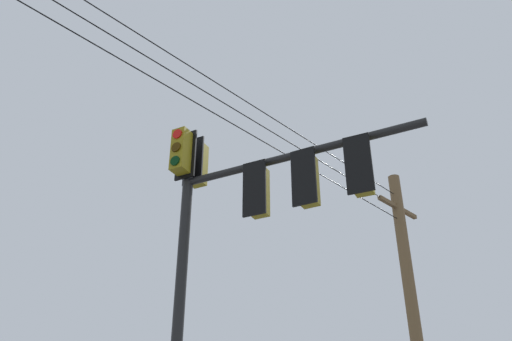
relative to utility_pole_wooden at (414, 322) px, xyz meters
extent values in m
cylinder|color=black|center=(-3.05, 7.80, -1.50)|extent=(0.20, 0.20, 6.62)
cylinder|color=black|center=(-4.85, 6.41, 1.27)|extent=(3.68, 2.88, 0.14)
cube|color=olive|center=(-2.87, 7.56, 1.82)|extent=(0.42, 0.42, 0.90)
cube|color=black|center=(-2.97, 7.69, 1.82)|extent=(0.37, 0.30, 1.04)
cylinder|color=red|center=(-2.77, 7.43, 2.12)|extent=(0.18, 0.15, 0.20)
cylinder|color=#3C2703|center=(-2.77, 7.43, 1.82)|extent=(0.18, 0.15, 0.20)
cylinder|color=black|center=(-2.77, 7.43, 1.52)|extent=(0.18, 0.15, 0.20)
cube|color=olive|center=(-3.23, 8.03, 1.82)|extent=(0.42, 0.42, 0.90)
cube|color=black|center=(-3.13, 7.90, 1.82)|extent=(0.37, 0.30, 1.04)
cylinder|color=red|center=(-3.33, 8.16, 2.12)|extent=(0.18, 0.15, 0.20)
cylinder|color=#3C2703|center=(-3.33, 8.16, 1.82)|extent=(0.18, 0.15, 0.20)
cylinder|color=black|center=(-3.33, 8.16, 1.52)|extent=(0.18, 0.15, 0.20)
cube|color=olive|center=(-4.27, 6.86, 0.72)|extent=(0.42, 0.42, 0.90)
cube|color=black|center=(-4.37, 6.99, 0.72)|extent=(0.37, 0.30, 1.04)
cylinder|color=red|center=(-4.16, 6.73, 1.02)|extent=(0.18, 0.15, 0.20)
cylinder|color=#3C2703|center=(-4.16, 6.73, 0.72)|extent=(0.18, 0.15, 0.20)
cylinder|color=black|center=(-4.16, 6.73, 0.42)|extent=(0.18, 0.15, 0.20)
cube|color=olive|center=(-5.01, 6.29, 0.72)|extent=(0.42, 0.42, 0.90)
cube|color=black|center=(-5.11, 6.43, 0.72)|extent=(0.38, 0.29, 1.04)
cylinder|color=red|center=(-4.91, 6.15, 1.02)|extent=(0.18, 0.14, 0.20)
cylinder|color=#3C2703|center=(-4.91, 6.15, 0.72)|extent=(0.18, 0.14, 0.20)
cylinder|color=black|center=(-4.91, 6.15, 0.42)|extent=(0.18, 0.14, 0.20)
cube|color=olive|center=(-5.75, 5.72, 0.72)|extent=(0.42, 0.42, 0.90)
cube|color=black|center=(-5.86, 5.85, 0.72)|extent=(0.36, 0.31, 1.04)
cylinder|color=red|center=(-5.64, 5.59, 1.02)|extent=(0.17, 0.15, 0.20)
cylinder|color=#3C2703|center=(-5.64, 5.59, 0.72)|extent=(0.17, 0.15, 0.20)
cylinder|color=black|center=(-5.64, 5.59, 0.42)|extent=(0.17, 0.15, 0.20)
cylinder|color=brown|center=(0.00, 0.00, -0.09)|extent=(0.36, 0.36, 9.45)
cube|color=brown|center=(0.00, 0.00, 3.54)|extent=(0.85, 2.02, 0.12)
cylinder|color=black|center=(-3.35, 8.58, 3.21)|extent=(6.73, 17.16, 0.20)
cylinder|color=black|center=(-3.35, 8.58, 3.63)|extent=(6.73, 17.16, 0.20)
cylinder|color=black|center=(-3.35, 8.58, 4.05)|extent=(6.73, 17.16, 0.20)
camera|label=1|loc=(-11.84, 10.44, -3.47)|focal=37.25mm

